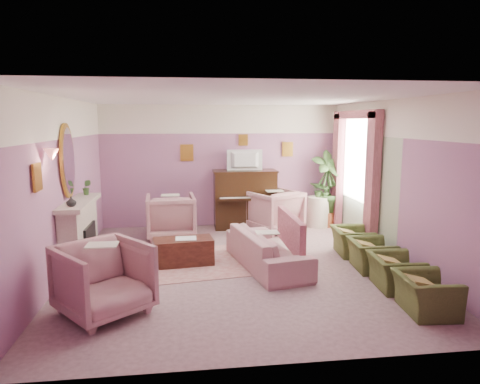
{
  "coord_description": "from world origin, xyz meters",
  "views": [
    {
      "loc": [
        -0.82,
        -6.89,
        2.42
      ],
      "look_at": [
        0.1,
        0.4,
        1.21
      ],
      "focal_mm": 32.0,
      "sensor_mm": 36.0,
      "label": 1
    }
  ],
  "objects": [
    {
      "name": "floor",
      "position": [
        0.0,
        0.0,
        0.0
      ],
      "size": [
        5.5,
        6.0,
        0.01
      ],
      "primitive_type": "cube",
      "color": "gray",
      "rests_on": "ground"
    },
    {
      "name": "ceiling",
      "position": [
        0.0,
        0.0,
        2.8
      ],
      "size": [
        5.5,
        6.0,
        0.01
      ],
      "primitive_type": "cube",
      "color": "white",
      "rests_on": "wall_back"
    },
    {
      "name": "wall_back",
      "position": [
        0.0,
        3.0,
        1.4
      ],
      "size": [
        5.5,
        0.02,
        2.8
      ],
      "primitive_type": "cube",
      "color": "#835988",
      "rests_on": "floor"
    },
    {
      "name": "wall_front",
      "position": [
        0.0,
        -3.0,
        1.4
      ],
      "size": [
        5.5,
        0.02,
        2.8
      ],
      "primitive_type": "cube",
      "color": "#835988",
      "rests_on": "floor"
    },
    {
      "name": "wall_left",
      "position": [
        -2.75,
        0.0,
        1.4
      ],
      "size": [
        0.02,
        6.0,
        2.8
      ],
      "primitive_type": "cube",
      "color": "#835988",
      "rests_on": "floor"
    },
    {
      "name": "wall_right",
      "position": [
        2.75,
        0.0,
        1.4
      ],
      "size": [
        0.02,
        6.0,
        2.8
      ],
      "primitive_type": "cube",
      "color": "#835988",
      "rests_on": "floor"
    },
    {
      "name": "picture_rail_band",
      "position": [
        0.0,
        2.99,
        2.47
      ],
      "size": [
        5.5,
        0.01,
        0.65
      ],
      "primitive_type": "cube",
      "color": "white",
      "rests_on": "wall_back"
    },
    {
      "name": "stripe_panel",
      "position": [
        2.73,
        1.3,
        1.07
      ],
      "size": [
        0.01,
        3.0,
        2.15
      ],
      "primitive_type": "cube",
      "color": "#B0C19E",
      "rests_on": "wall_right"
    },
    {
      "name": "fireplace_surround",
      "position": [
        -2.59,
        0.2,
        0.55
      ],
      "size": [
        0.3,
        1.4,
        1.1
      ],
      "primitive_type": "cube",
      "color": "#BFB2A0",
      "rests_on": "floor"
    },
    {
      "name": "fireplace_inset",
      "position": [
        -2.49,
        0.2,
        0.4
      ],
      "size": [
        0.18,
        0.72,
        0.68
      ],
      "primitive_type": "cube",
      "color": "black",
      "rests_on": "floor"
    },
    {
      "name": "fire_ember",
      "position": [
        -2.45,
        0.2,
        0.22
      ],
      "size": [
        0.06,
        0.54,
        0.1
      ],
      "primitive_type": "cube",
      "color": "#E45A03",
      "rests_on": "floor"
    },
    {
      "name": "mantel_shelf",
      "position": [
        -2.56,
        0.2,
        1.12
      ],
      "size": [
        0.4,
        1.55,
        0.07
      ],
      "primitive_type": "cube",
      "color": "#BFB2A0",
      "rests_on": "fireplace_surround"
    },
    {
      "name": "hearth",
      "position": [
        -2.39,
        0.2,
        0.01
      ],
      "size": [
        0.55,
        1.5,
        0.02
      ],
      "primitive_type": "cube",
      "color": "#BFB2A0",
      "rests_on": "floor"
    },
    {
      "name": "mirror_frame",
      "position": [
        -2.7,
        0.2,
        1.8
      ],
      "size": [
        0.04,
        0.72,
        1.2
      ],
      "primitive_type": "ellipsoid",
      "color": "#B38427",
      "rests_on": "wall_left"
    },
    {
      "name": "mirror_glass",
      "position": [
        -2.67,
        0.2,
        1.8
      ],
      "size": [
        0.01,
        0.6,
        1.06
      ],
      "primitive_type": "ellipsoid",
      "color": "silver",
      "rests_on": "wall_left"
    },
    {
      "name": "sconce_shade",
      "position": [
        -2.62,
        -0.85,
        1.98
      ],
      "size": [
        0.2,
        0.2,
        0.16
      ],
      "primitive_type": "cone",
      "color": "#FF8075",
      "rests_on": "wall_left"
    },
    {
      "name": "piano",
      "position": [
        0.5,
        2.68,
        0.65
      ],
      "size": [
        1.4,
        0.6,
        1.3
      ],
      "primitive_type": "cube",
      "color": "black",
      "rests_on": "floor"
    },
    {
      "name": "piano_keyshelf",
      "position": [
        0.5,
        2.33,
        0.72
      ],
      "size": [
        1.3,
        0.12,
        0.06
      ],
      "primitive_type": "cube",
      "color": "black",
      "rests_on": "piano"
    },
    {
      "name": "piano_keys",
      "position": [
        0.5,
        2.33,
        0.76
      ],
      "size": [
        1.2,
        0.08,
        0.02
      ],
      "primitive_type": "cube",
      "color": "white",
      "rests_on": "piano"
    },
    {
      "name": "piano_top",
      "position": [
        0.5,
        2.68,
        1.31
      ],
      "size": [
        1.45,
        0.65,
        0.04
      ],
      "primitive_type": "cube",
      "color": "black",
      "rests_on": "piano"
    },
    {
      "name": "television",
      "position": [
        0.5,
        2.63,
        1.6
      ],
      "size": [
        0.8,
        0.12,
        0.48
      ],
      "primitive_type": "imported",
      "color": "black",
      "rests_on": "piano"
    },
    {
      "name": "print_back_left",
      "position": [
        -0.8,
        2.96,
        1.72
      ],
      "size": [
        0.3,
        0.03,
        0.38
      ],
      "primitive_type": "cube",
      "color": "#B38427",
      "rests_on": "wall_back"
    },
    {
      "name": "print_back_right",
      "position": [
        1.55,
        2.96,
        1.78
      ],
      "size": [
        0.26,
        0.03,
        0.34
      ],
      "primitive_type": "cube",
      "color": "#B38427",
      "rests_on": "wall_back"
    },
    {
      "name": "print_back_mid",
      "position": [
        0.5,
        2.96,
        2.0
      ],
      "size": [
        0.22,
        0.03,
        0.26
      ],
      "primitive_type": "cube",
      "color": "#B38427",
      "rests_on": "wall_back"
    },
    {
      "name": "print_left_wall",
      "position": [
        -2.71,
        -1.2,
        1.72
      ],
      "size": [
        0.03,
        0.28,
        0.36
      ],
      "primitive_type": "cube",
      "color": "#B38427",
      "rests_on": "wall_left"
    },
    {
      "name": "window_blind",
      "position": [
        2.7,
        1.55,
        1.7
      ],
      "size": [
        0.03,
        1.4,
        1.8
      ],
      "primitive_type": "cube",
      "color": "beige",
      "rests_on": "wall_right"
    },
    {
      "name": "curtain_left",
      "position": [
        2.62,
        0.63,
        1.3
      ],
      "size": [
        0.16,
        0.34,
        2.6
      ],
      "primitive_type": "cube",
      "color": "#994F5B",
      "rests_on": "floor"
    },
    {
      "name": "curtain_right",
      "position": [
        2.62,
        2.47,
        1.3
      ],
      "size": [
        0.16,
        0.34,
        2.6
      ],
      "primitive_type": "cube",
      "color": "#994F5B",
      "rests_on": "floor"
    },
    {
      "name": "pelmet",
      "position": [
        2.62,
        1.55,
        2.56
      ],
      "size": [
        0.16,
        2.2,
        0.16
      ],
      "primitive_type": "cube",
      "color": "#994F5B",
      "rests_on": "wall_right"
    },
    {
      "name": "mantel_plant",
      "position": [
        -2.55,
        0.75,
        1.29
      ],
      "size": [
        0.16,
        0.16,
        0.28
      ],
      "primitive_type": "imported",
      "color": "#335626",
      "rests_on": "mantel_shelf"
    },
    {
      "name": "mantel_vase",
      "position": [
        -2.55,
        -0.3,
        1.23
      ],
      "size": [
        0.16,
        0.16,
        0.16
      ],
      "primitive_type": "imported",
      "color": "white",
      "rests_on": "mantel_shelf"
    },
    {
      "name": "area_rug",
      "position": [
        -0.9,
        0.25,
        0.01
      ],
      "size": [
        2.73,
        2.13,
        0.01
      ],
      "primitive_type": "cube",
      "rotation": [
        0.0,
        0.0,
        0.14
      ],
      "color": "#AF7873",
      "rests_on": "floor"
    },
    {
      "name": "coffee_table",
      "position": [
        -0.9,
        0.23,
        0.23
      ],
      "size": [
        1.05,
        0.61,
        0.45
      ],
      "primitive_type": "cube",
      "rotation": [
        0.0,
        0.0,
        0.12
      ],
      "color": "#3F1C13",
      "rests_on": "floor"
    },
    {
      "name": "table_paper",
      "position": [
        -0.85,
        0.23,
        0.46
      ],
      "size": [
        0.35,
        0.28,
        0.01
      ],
      "primitive_type": "cube",
      "color": "white",
      "rests_on": "coffee_table"
    },
    {
      "name": "sofa",
      "position": [
        0.5,
        -0.07,
        0.42
      ],
      "size": [
        0.69,
        2.07,
        0.84
      ],
      "primitive_type": "imported",
      "color": "#B28083",
      "rests_on": "floor"
    },
    {
      "name": "sofa_throw",
      "position": [
        0.9,
        -0.07,
        0.6
      ],
      "size": [
        0.1,
        1.57,
        0.57
      ],
      "primitive_type": "cube",
      "color": "#994F5B",
      "rests_on": "sofa"
    },
    {
      "name": "floral_armchair_left",
      "position": [
        -1.16,
        1.98,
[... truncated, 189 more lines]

